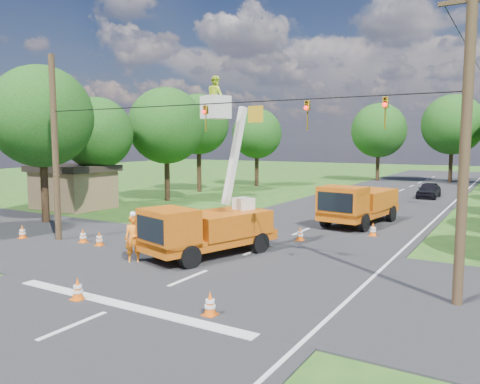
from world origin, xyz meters
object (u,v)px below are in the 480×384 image
Objects in this scene: traffic_cone_6 at (22,232)px; pole_right_near at (466,133)px; traffic_cone_4 at (99,239)px; tree_far_a at (379,130)px; traffic_cone_2 at (300,234)px; tree_left_e at (199,124)px; traffic_cone_7 at (391,214)px; tree_far_b at (453,125)px; tree_left_c at (97,133)px; tree_left_d at (166,126)px; traffic_cone_1 at (210,304)px; ground_worker at (134,239)px; traffic_cone_0 at (78,289)px; tree_left_f at (257,134)px; shed at (73,186)px; second_truck at (358,204)px; traffic_cone_5 at (83,236)px; distant_car at (429,190)px; bucket_truck at (208,219)px; pole_left at (55,149)px; tree_left_b at (41,117)px; traffic_cone_3 at (373,230)px.

pole_right_near reaches higher than traffic_cone_6.
pole_right_near is at bearing -0.37° from traffic_cone_4.
traffic_cone_4 is 0.07× the size of tree_far_a.
tree_left_e is (-17.62, 16.03, 6.13)m from traffic_cone_2.
traffic_cone_7 is 0.07× the size of tree_far_b.
traffic_cone_4 is at bearing -65.35° from tree_left_e.
tree_far_a reaches higher than traffic_cone_2.
tree_left_d is (1.50, 6.00, 0.69)m from tree_left_c.
traffic_cone_1 is at bearing -47.85° from tree_left_d.
tree_far_a is at bearing 60.67° from tree_left_e.
traffic_cone_0 is at bearing -109.81° from ground_worker.
ground_worker is at bearing -97.77° from tree_far_b.
traffic_cone_1 is at bearing -63.16° from tree_left_f.
traffic_cone_1 is at bearing -31.19° from shed.
tree_left_f is (2.00, 8.00, -0.81)m from tree_left_e.
traffic_cone_1 is 10.64m from traffic_cone_2.
second_truck is 25.17m from tree_left_f.
tree_far_a is (1.75, 42.90, 5.83)m from traffic_cone_4.
traffic_cone_7 is 0.09× the size of tree_left_c.
traffic_cone_4 is at bearing 153.92° from traffic_cone_1.
tree_left_c is at bearing 134.08° from traffic_cone_5.
tree_left_f is (-23.30, 30.00, 0.58)m from pole_right_near.
traffic_cone_2 is 0.08× the size of tree_left_d.
tree_far_a reaches higher than distant_car.
pole_right_near reaches higher than second_truck.
tree_left_f reaches higher than bucket_truck.
tree_left_c is (-19.67, -5.62, 5.08)m from traffic_cone_7.
pole_left is (-10.32, -5.97, 4.14)m from traffic_cone_2.
shed is at bearing -162.18° from second_truck.
second_truck is 22.00m from tree_left_e.
tree_left_e is at bearing 96.90° from tree_left_b.
traffic_cone_0 is 32.03m from tree_left_e.
tree_left_c is (-7.00, 9.00, 0.94)m from pole_left.
traffic_cone_3 is (6.91, 10.15, -0.61)m from ground_worker.
traffic_cone_1 is 26.94m from tree_left_d.
ground_worker is 44.58m from tree_far_a.
second_truck is 16.22m from distant_car.
bucket_truck is 1.38× the size of shed.
tree_far_a is (9.50, 40.00, -0.12)m from tree_left_b.
shed is (-20.66, 12.51, 1.26)m from traffic_cone_1.
shed reaches higher than traffic_cone_7.
second_truck is 14.56m from traffic_cone_4.
tree_left_f is (-17.97, 15.38, 5.33)m from traffic_cone_7.
traffic_cone_5 is at bearing -93.93° from tree_far_a.
traffic_cone_1 is 0.08× the size of pole_left.
distant_car is 0.42× the size of tree_left_e.
tree_far_a is (10.00, 28.00, 0.06)m from tree_left_d.
tree_left_e is at bearing 126.28° from traffic_cone_1.
pole_left is at bearing -105.52° from tree_far_b.
traffic_cone_2 is at bearing 30.06° from pole_left.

